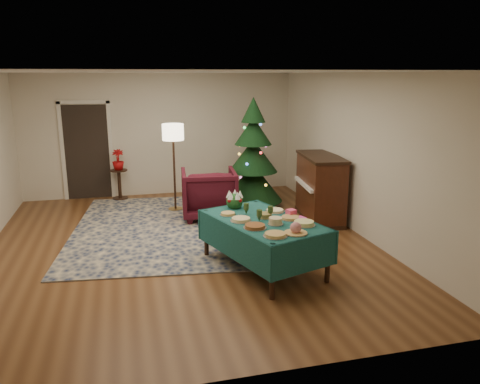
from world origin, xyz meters
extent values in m
plane|color=#593319|center=(0.00, 0.00, 0.00)|extent=(7.00, 7.00, 0.00)
plane|color=white|center=(0.00, 0.00, 2.70)|extent=(7.00, 7.00, 0.00)
plane|color=beige|center=(0.00, 3.50, 1.35)|extent=(6.00, 0.00, 6.00)
plane|color=beige|center=(0.00, -3.50, 1.35)|extent=(6.00, 0.00, 6.00)
plane|color=beige|center=(3.00, 0.00, 1.35)|extent=(0.00, 7.00, 7.00)
cube|color=black|center=(-1.60, 3.48, 1.02)|extent=(0.92, 0.02, 2.04)
cube|color=silver|center=(-2.10, 3.48, 1.05)|extent=(0.08, 0.04, 2.14)
cube|color=silver|center=(-1.10, 3.48, 1.05)|extent=(0.08, 0.04, 2.14)
cube|color=silver|center=(-1.60, 3.48, 2.10)|extent=(1.08, 0.04, 0.08)
cube|color=#111F43|center=(-0.17, 0.96, 0.01)|extent=(3.66, 4.54, 0.02)
cylinder|color=black|center=(0.81, -2.12, 0.36)|extent=(0.07, 0.07, 0.72)
cylinder|color=black|center=(0.29, -0.54, 0.36)|extent=(0.07, 0.07, 0.72)
cylinder|color=black|center=(1.66, -1.83, 0.36)|extent=(0.07, 0.07, 0.72)
cylinder|color=black|center=(1.14, -0.25, 0.36)|extent=(0.07, 0.07, 0.72)
cube|color=#12423C|center=(0.98, -1.18, 0.70)|extent=(1.57, 2.06, 0.04)
cube|color=#12423C|center=(0.69, -0.33, 0.49)|extent=(1.04, 0.37, 0.45)
cube|color=#12423C|center=(1.26, -2.04, 0.49)|extent=(1.04, 0.37, 0.45)
cube|color=#12423C|center=(1.47, -1.02, 0.49)|extent=(0.61, 1.76, 0.45)
cube|color=#12423C|center=(0.48, -1.35, 0.49)|extent=(0.61, 1.76, 0.45)
cylinder|color=silver|center=(0.92, -1.88, 0.72)|extent=(0.31, 0.31, 0.01)
cylinder|color=tan|center=(0.92, -1.88, 0.75)|extent=(0.26, 0.26, 0.03)
cylinder|color=silver|center=(1.20, -1.85, 0.72)|extent=(0.30, 0.30, 0.01)
sphere|color=#CC727A|center=(1.20, -1.85, 0.80)|extent=(0.14, 0.14, 0.14)
cylinder|color=silver|center=(1.42, -1.56, 0.72)|extent=(0.31, 0.31, 0.01)
cylinder|color=#D8D172|center=(1.42, -1.56, 0.75)|extent=(0.26, 0.26, 0.05)
cylinder|color=silver|center=(0.76, -1.51, 0.72)|extent=(0.31, 0.31, 0.01)
cylinder|color=brown|center=(0.76, -1.51, 0.75)|extent=(0.26, 0.26, 0.04)
cylinder|color=silver|center=(1.07, -1.43, 0.72)|extent=(0.21, 0.21, 0.01)
cylinder|color=tan|center=(1.07, -1.43, 0.77)|extent=(0.18, 0.18, 0.09)
cylinder|color=silver|center=(1.35, -1.25, 0.72)|extent=(0.29, 0.29, 0.01)
cylinder|color=#B2844C|center=(1.35, -1.25, 0.74)|extent=(0.24, 0.24, 0.03)
cylinder|color=silver|center=(0.66, -1.18, 0.72)|extent=(0.29, 0.29, 0.01)
cylinder|color=#D8BF7F|center=(0.66, -1.18, 0.75)|extent=(0.25, 0.25, 0.04)
cylinder|color=silver|center=(1.02, -1.11, 0.72)|extent=(0.23, 0.23, 0.01)
cylinder|color=maroon|center=(1.02, -1.11, 0.76)|extent=(0.19, 0.19, 0.06)
cylinder|color=silver|center=(1.25, -0.87, 0.72)|extent=(0.29, 0.29, 0.01)
cylinder|color=#F2EACC|center=(1.25, -0.87, 0.74)|extent=(0.24, 0.24, 0.03)
cylinder|color=silver|center=(0.55, -0.86, 0.72)|extent=(0.23, 0.23, 0.01)
cylinder|color=tan|center=(0.55, -0.86, 0.74)|extent=(0.20, 0.20, 0.03)
cone|color=#2D471E|center=(0.81, -0.89, 0.76)|extent=(0.07, 0.07, 0.09)
cylinder|color=#2D471E|center=(0.81, -0.89, 0.84)|extent=(0.08, 0.08, 0.09)
cone|color=#2D471E|center=(1.10, -1.12, 0.76)|extent=(0.07, 0.07, 0.09)
cylinder|color=#2D471E|center=(1.10, -1.12, 0.84)|extent=(0.08, 0.08, 0.09)
cone|color=#2D471E|center=(0.90, -1.25, 0.76)|extent=(0.07, 0.07, 0.09)
cylinder|color=#2D471E|center=(0.90, -1.25, 0.84)|extent=(0.08, 0.08, 0.09)
cube|color=#F243B2|center=(1.46, -1.33, 0.74)|extent=(0.18, 0.18, 0.04)
cube|color=#F54471|center=(1.41, -1.12, 0.77)|extent=(0.14, 0.14, 0.10)
sphere|color=#1E4C1E|center=(0.73, -0.51, 0.81)|extent=(0.25, 0.25, 0.25)
cone|color=white|center=(0.81, -0.51, 0.93)|extent=(0.10, 0.10, 0.11)
cone|color=white|center=(0.76, -0.43, 0.93)|extent=(0.10, 0.10, 0.11)
cone|color=white|center=(0.66, -0.46, 0.93)|extent=(0.10, 0.10, 0.11)
cone|color=white|center=(0.66, -0.56, 0.93)|extent=(0.10, 0.10, 0.11)
cone|color=white|center=(0.76, -0.59, 0.93)|extent=(0.10, 0.10, 0.11)
sphere|color=#B20C0F|center=(0.82, -0.45, 0.85)|extent=(0.07, 0.07, 0.07)
sphere|color=#B20C0F|center=(0.67, -0.42, 0.85)|extent=(0.07, 0.07, 0.07)
sphere|color=#B20C0F|center=(0.64, -0.57, 0.85)|extent=(0.07, 0.07, 0.07)
sphere|color=#B20C0F|center=(0.79, -0.60, 0.85)|extent=(0.07, 0.07, 0.07)
imported|color=#430E1A|center=(0.69, 1.40, 0.52)|extent=(1.10, 1.04, 1.03)
cylinder|color=#A57F3F|center=(0.12, 2.07, 0.02)|extent=(0.29, 0.29, 0.03)
cylinder|color=black|center=(0.12, 2.07, 0.79)|extent=(0.04, 0.04, 1.58)
cylinder|color=#FFEABF|center=(0.12, 2.07, 1.58)|extent=(0.42, 0.42, 0.32)
cylinder|color=black|center=(-0.96, 3.20, 0.02)|extent=(0.33, 0.33, 0.04)
cylinder|color=black|center=(-0.96, 3.20, 0.32)|extent=(0.07, 0.07, 0.61)
cylinder|color=black|center=(-0.96, 3.20, 0.65)|extent=(0.37, 0.37, 0.03)
imported|color=#A00B0D|center=(-0.96, 3.20, 0.78)|extent=(0.25, 0.44, 0.25)
cylinder|color=black|center=(1.73, 2.01, 0.09)|extent=(0.13, 0.13, 0.18)
cone|color=black|center=(1.73, 2.01, 0.50)|extent=(1.42, 1.42, 0.78)
cone|color=black|center=(1.73, 2.01, 1.06)|extent=(1.16, 1.16, 0.67)
cone|color=black|center=(1.73, 2.01, 1.56)|extent=(0.88, 0.88, 0.56)
cone|color=black|center=(1.73, 2.01, 1.98)|extent=(0.57, 0.57, 0.50)
cube|color=black|center=(2.69, 0.77, 0.04)|extent=(0.78, 1.46, 0.08)
cube|color=#34190D|center=(2.69, 0.77, 0.61)|extent=(0.76, 1.44, 1.14)
cube|color=black|center=(2.69, 0.77, 1.20)|extent=(0.81, 1.48, 0.05)
cube|color=white|center=(2.39, 0.81, 0.69)|extent=(0.27, 1.18, 0.06)
camera|label=1|loc=(-0.85, -7.07, 2.66)|focal=35.00mm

